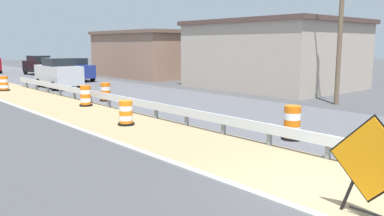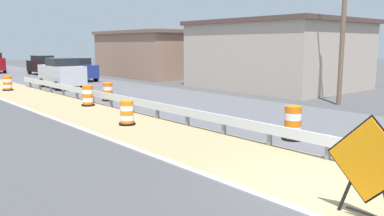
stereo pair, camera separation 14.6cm
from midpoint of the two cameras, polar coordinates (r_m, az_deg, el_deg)
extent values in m
plane|color=#3D3D3F|center=(9.43, 16.86, -10.93)|extent=(160.00, 160.00, 0.00)
cube|color=#8E7A56|center=(9.93, 18.77, -9.98)|extent=(3.62, 120.00, 0.01)
cube|color=#ADADA8|center=(8.42, 12.00, -13.18)|extent=(0.20, 120.00, 0.11)
cube|color=silver|center=(12.69, 10.57, -2.94)|extent=(0.08, 46.88, 0.32)
cube|color=slate|center=(11.68, 18.66, -5.33)|extent=(0.12, 0.12, 0.70)
cube|color=slate|center=(12.79, 10.77, -3.76)|extent=(0.12, 0.12, 0.70)
cube|color=slate|center=(14.11, 4.27, -2.41)|extent=(0.12, 0.12, 0.70)
cube|color=slate|center=(15.59, -1.06, -1.28)|extent=(0.12, 0.12, 0.70)
cube|color=slate|center=(17.18, -5.42, -0.34)|extent=(0.12, 0.12, 0.70)
cube|color=slate|center=(18.85, -9.03, 0.44)|extent=(0.12, 0.12, 0.70)
cube|color=slate|center=(20.59, -12.04, 1.08)|extent=(0.12, 0.12, 0.70)
cube|color=slate|center=(22.39, -14.57, 1.63)|extent=(0.12, 0.12, 0.70)
cube|color=slate|center=(24.22, -16.73, 2.09)|extent=(0.12, 0.12, 0.70)
cube|color=slate|center=(26.08, -18.58, 2.48)|extent=(0.12, 0.12, 0.70)
cube|color=slate|center=(27.97, -20.19, 2.82)|extent=(0.12, 0.12, 0.70)
cube|color=slate|center=(29.87, -21.59, 3.11)|extent=(0.12, 0.12, 0.70)
cube|color=slate|center=(31.80, -22.82, 3.36)|extent=(0.12, 0.12, 0.70)
cube|color=black|center=(8.19, 21.42, -10.42)|extent=(0.06, 0.39, 1.06)
cube|color=black|center=(8.18, 23.45, -13.58)|extent=(0.05, 0.72, 0.04)
cube|color=orange|center=(7.84, 23.86, -6.79)|extent=(0.06, 1.56, 1.56)
cube|color=black|center=(7.86, 23.92, -6.76)|extent=(0.04, 1.66, 1.66)
cylinder|color=orange|center=(13.78, 13.85, -3.94)|extent=(0.56, 0.56, 0.23)
cylinder|color=white|center=(13.73, 13.88, -3.01)|extent=(0.56, 0.56, 0.23)
cylinder|color=orange|center=(13.68, 13.92, -2.07)|extent=(0.56, 0.56, 0.23)
cylinder|color=white|center=(13.64, 13.96, -1.13)|extent=(0.56, 0.56, 0.23)
cylinder|color=orange|center=(13.60, 13.99, -0.17)|extent=(0.56, 0.56, 0.23)
cylinder|color=black|center=(13.79, 13.83, -4.25)|extent=(0.69, 0.69, 0.08)
cylinder|color=orange|center=(15.98, -9.71, -2.07)|extent=(0.53, 0.53, 0.19)
cylinder|color=white|center=(15.95, -9.73, -1.38)|extent=(0.53, 0.53, 0.19)
cylinder|color=orange|center=(15.91, -9.75, -0.69)|extent=(0.53, 0.53, 0.19)
cylinder|color=white|center=(15.88, -9.77, 0.00)|extent=(0.53, 0.53, 0.19)
cylinder|color=orange|center=(15.85, -9.79, 0.69)|extent=(0.53, 0.53, 0.19)
cylinder|color=black|center=(15.99, -9.70, -2.27)|extent=(0.66, 0.66, 0.08)
cylinder|color=orange|center=(22.97, -12.47, 1.27)|extent=(0.54, 0.54, 0.20)
cylinder|color=white|center=(22.94, -12.49, 1.77)|extent=(0.54, 0.54, 0.20)
cylinder|color=orange|center=(22.92, -12.50, 2.27)|extent=(0.54, 0.54, 0.20)
cylinder|color=white|center=(22.89, -12.52, 2.78)|extent=(0.54, 0.54, 0.20)
cylinder|color=orange|center=(22.87, -12.54, 3.29)|extent=(0.54, 0.54, 0.20)
cylinder|color=black|center=(22.98, -12.46, 1.11)|extent=(0.68, 0.68, 0.08)
cylinder|color=orange|center=(21.31, -15.20, 0.57)|extent=(0.54, 0.54, 0.21)
cylinder|color=white|center=(21.29, -15.22, 1.14)|extent=(0.54, 0.54, 0.21)
cylinder|color=orange|center=(21.26, -15.24, 1.70)|extent=(0.54, 0.54, 0.21)
cylinder|color=white|center=(21.23, -15.27, 2.27)|extent=(0.54, 0.54, 0.21)
cylinder|color=orange|center=(21.21, -15.29, 2.84)|extent=(0.54, 0.54, 0.21)
cylinder|color=black|center=(21.32, -15.19, 0.40)|extent=(0.68, 0.68, 0.08)
cylinder|color=orange|center=(30.25, -25.51, 2.45)|extent=(0.57, 0.57, 0.20)
cylinder|color=white|center=(30.23, -25.53, 2.82)|extent=(0.57, 0.57, 0.20)
cylinder|color=orange|center=(30.21, -25.56, 3.20)|extent=(0.57, 0.57, 0.20)
cylinder|color=white|center=(30.19, -25.58, 3.57)|extent=(0.57, 0.57, 0.20)
cylinder|color=orange|center=(30.17, -25.61, 3.95)|extent=(0.57, 0.57, 0.20)
cylinder|color=black|center=(30.25, -25.50, 2.33)|extent=(0.71, 0.71, 0.08)
cylinder|color=black|center=(48.46, -25.95, 4.88)|extent=(0.22, 0.64, 0.64)
cube|color=navy|center=(36.04, -16.48, 5.14)|extent=(1.85, 4.28, 1.10)
cube|color=black|center=(36.15, -16.64, 6.47)|extent=(1.62, 1.99, 0.56)
cylinder|color=black|center=(35.16, -14.23, 4.24)|extent=(0.24, 0.65, 0.64)
cylinder|color=black|center=(34.45, -16.85, 4.03)|extent=(0.24, 0.65, 0.64)
cylinder|color=black|center=(37.70, -16.06, 4.48)|extent=(0.24, 0.65, 0.64)
cylinder|color=black|center=(37.04, -18.53, 4.29)|extent=(0.24, 0.65, 0.64)
cube|color=silver|center=(30.59, -18.80, 4.56)|extent=(2.09, 4.82, 1.31)
cube|color=black|center=(30.36, -18.76, 6.30)|extent=(1.81, 2.25, 0.56)
cylinder|color=black|center=(31.82, -21.33, 3.40)|extent=(0.24, 0.65, 0.64)
cylinder|color=black|center=(32.44, -18.11, 3.68)|extent=(0.24, 0.65, 0.64)
cylinder|color=black|center=(28.86, -19.44, 2.98)|extent=(0.24, 0.65, 0.64)
cylinder|color=black|center=(29.54, -15.93, 3.28)|extent=(0.24, 0.65, 0.64)
cube|color=black|center=(44.28, -21.17, 5.60)|extent=(2.01, 4.64, 1.12)
cube|color=black|center=(44.42, -21.32, 6.69)|extent=(1.73, 2.17, 0.56)
cylinder|color=black|center=(43.29, -19.24, 4.89)|extent=(0.25, 0.65, 0.64)
cylinder|color=black|center=(42.58, -21.49, 4.70)|extent=(0.25, 0.65, 0.64)
cylinder|color=black|center=(46.06, -20.79, 5.03)|extent=(0.25, 0.65, 0.64)
cylinder|color=black|center=(45.39, -22.93, 4.85)|extent=(0.25, 0.65, 0.64)
cube|color=#AD9E8E|center=(29.88, 11.55, 7.27)|extent=(8.93, 10.61, 4.55)
cube|color=#4C3833|center=(29.90, 11.70, 11.91)|extent=(9.29, 11.03, 0.30)
cube|color=#93705B|center=(40.45, -5.10, 7.58)|extent=(8.95, 10.98, 4.13)
cube|color=brown|center=(40.45, -5.14, 10.71)|extent=(9.31, 11.42, 0.30)
cylinder|color=brown|center=(22.20, 20.47, 12.24)|extent=(0.24, 0.24, 9.17)
camera|label=1|loc=(0.07, -90.33, -0.05)|focal=37.08mm
camera|label=2|loc=(0.07, 89.67, 0.05)|focal=37.08mm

